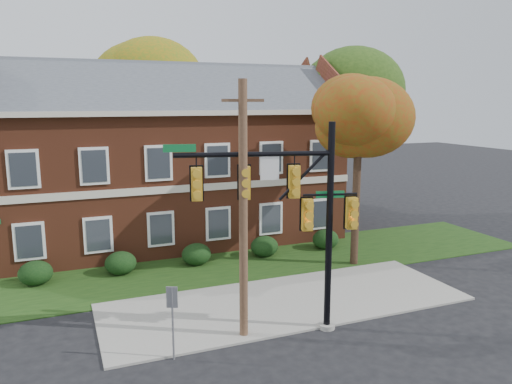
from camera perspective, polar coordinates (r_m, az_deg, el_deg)
name	(u,v)px	position (r m, az deg, el deg)	size (l,w,h in m)	color
ground	(298,313)	(18.93, 4.80, -13.60)	(120.00, 120.00, 0.00)	black
sidewalk	(286,302)	(19.74, 3.46, -12.42)	(14.00, 5.00, 0.08)	gray
grass_strip	(241,264)	(24.06, -1.71, -8.21)	(30.00, 6.00, 0.04)	#193811
apartment_building	(169,150)	(28.12, -9.86, 4.70)	(18.80, 8.80, 9.74)	brown
hedge_far_left	(36,273)	(23.26, -23.89, -8.47)	(1.40, 1.26, 1.05)	black
hedge_left	(121,263)	(23.35, -15.22, -7.85)	(1.40, 1.26, 1.05)	black
hedge_center	(196,254)	(23.97, -6.83, -7.08)	(1.40, 1.26, 1.05)	black
hedge_right	(264,246)	(25.06, 0.96, -6.23)	(1.40, 1.26, 1.05)	black
hedge_far_right	(326,239)	(26.57, 7.96, -5.37)	(1.40, 1.26, 1.05)	black
tree_near_right	(365,124)	(23.33, 12.31, 7.64)	(4.50, 4.25, 8.58)	black
tree_right_rear	(340,94)	(33.05, 9.53, 10.97)	(6.30, 5.95, 10.62)	black
tree_far_rear	(162,84)	(35.96, -10.64, 12.03)	(6.84, 6.46, 11.52)	black
traffic_signal	(292,205)	(16.17, 4.16, -1.48)	(6.17, 1.62, 7.03)	gray
utility_pole	(243,212)	(15.76, -1.47, -2.26)	(1.27, 0.47, 8.34)	#513825
sign_post	(172,311)	(15.35, -9.54, -13.22)	(0.32, 0.17, 2.31)	slate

